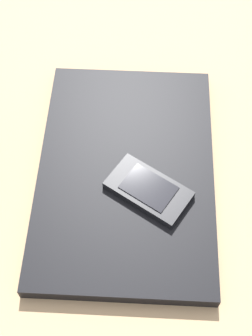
# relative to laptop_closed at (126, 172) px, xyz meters

# --- Properties ---
(desk_surface) EXTENTS (1.20, 0.80, 0.03)m
(desk_surface) POSITION_rel_laptop_closed_xyz_m (-0.06, -0.06, -0.03)
(desk_surface) COLOR tan
(desk_surface) RESTS_ON ground
(laptop_closed) EXTENTS (0.38, 0.27, 0.02)m
(laptop_closed) POSITION_rel_laptop_closed_xyz_m (0.00, 0.00, 0.00)
(laptop_closed) COLOR black
(laptop_closed) RESTS_ON desk_surface
(cell_phone_on_laptop) EXTENTS (0.11, 0.12, 0.01)m
(cell_phone_on_laptop) POSITION_rel_laptop_closed_xyz_m (0.04, 0.03, 0.02)
(cell_phone_on_laptop) COLOR black
(cell_phone_on_laptop) RESTS_ON laptop_closed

